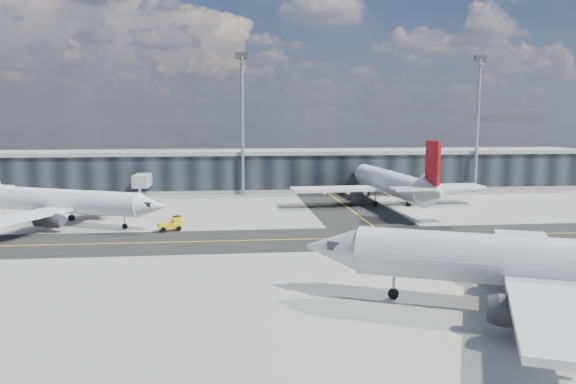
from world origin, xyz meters
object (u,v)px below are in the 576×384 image
at_px(airliner_redtail, 392,184).
at_px(airliner_near, 561,265).
at_px(service_van, 356,193).
at_px(airliner_af, 60,201).
at_px(baggage_tug, 172,224).

bearing_deg(airliner_redtail, airliner_near, -96.27).
bearing_deg(service_van, airliner_near, -106.81).
height_order(airliner_af, airliner_redtail, airliner_redtail).
bearing_deg(service_van, airliner_af, -170.33).
xyz_separation_m(airliner_af, airliner_redtail, (54.00, 11.46, 0.64)).
distance_m(airliner_redtail, airliner_near, 56.19).
height_order(airliner_redtail, baggage_tug, airliner_redtail).
distance_m(airliner_redtail, service_van, 14.98).
xyz_separation_m(airliner_redtail, service_van, (-3.11, 14.24, -3.47)).
relative_size(airliner_af, airliner_redtail, 0.80).
distance_m(airliner_af, service_van, 57.08).
distance_m(baggage_tug, service_van, 46.92).
bearing_deg(airliner_near, baggage_tug, 66.05).
relative_size(airliner_redtail, airliner_near, 1.05).
xyz_separation_m(airliner_near, baggage_tug, (-34.28, 37.93, -3.09)).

